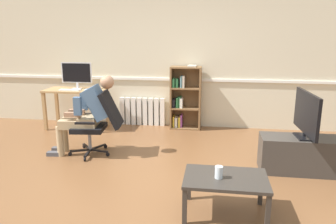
# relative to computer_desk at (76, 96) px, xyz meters

# --- Properties ---
(ground_plane) EXTENTS (18.00, 18.00, 0.00)m
(ground_plane) POSITION_rel_computer_desk_xyz_m (1.81, -2.15, -0.63)
(ground_plane) COLOR brown
(back_wall) EXTENTS (12.00, 0.13, 2.70)m
(back_wall) POSITION_rel_computer_desk_xyz_m (1.81, 0.50, 0.72)
(back_wall) COLOR beige
(back_wall) RESTS_ON ground_plane
(computer_desk) EXTENTS (1.13, 0.56, 0.76)m
(computer_desk) POSITION_rel_computer_desk_xyz_m (0.00, 0.00, 0.00)
(computer_desk) COLOR tan
(computer_desk) RESTS_ON ground_plane
(imac_monitor) EXTENTS (0.60, 0.14, 0.50)m
(imac_monitor) POSITION_rel_computer_desk_xyz_m (0.01, 0.08, 0.41)
(imac_monitor) COLOR silver
(imac_monitor) RESTS_ON computer_desk
(keyboard) EXTENTS (0.39, 0.12, 0.02)m
(keyboard) POSITION_rel_computer_desk_xyz_m (-0.05, -0.14, 0.13)
(keyboard) COLOR white
(keyboard) RESTS_ON computer_desk
(computer_mouse) EXTENTS (0.06, 0.10, 0.03)m
(computer_mouse) POSITION_rel_computer_desk_xyz_m (0.26, -0.12, 0.14)
(computer_mouse) COLOR white
(computer_mouse) RESTS_ON computer_desk
(bookshelf) EXTENTS (0.57, 0.29, 1.21)m
(bookshelf) POSITION_rel_computer_desk_xyz_m (2.04, 0.29, -0.06)
(bookshelf) COLOR brown
(bookshelf) RESTS_ON ground_plane
(radiator) EXTENTS (0.90, 0.08, 0.55)m
(radiator) POSITION_rel_computer_desk_xyz_m (1.20, 0.39, -0.36)
(radiator) COLOR white
(radiator) RESTS_ON ground_plane
(office_chair) EXTENTS (0.82, 0.63, 0.97)m
(office_chair) POSITION_rel_computer_desk_xyz_m (0.92, -1.28, -0.11)
(office_chair) COLOR black
(office_chair) RESTS_ON ground_plane
(person_seated) EXTENTS (1.04, 0.42, 1.20)m
(person_seated) POSITION_rel_computer_desk_xyz_m (0.75, -1.29, 0.02)
(person_seated) COLOR tan
(person_seated) RESTS_ON ground_plane
(tv_stand) EXTENTS (1.08, 0.42, 0.47)m
(tv_stand) POSITION_rel_computer_desk_xyz_m (3.78, -1.51, -0.39)
(tv_stand) COLOR #3D3833
(tv_stand) RESTS_ON ground_plane
(tv_screen) EXTENTS (0.22, 0.87, 0.59)m
(tv_screen) POSITION_rel_computer_desk_xyz_m (3.78, -1.51, 0.15)
(tv_screen) COLOR black
(tv_screen) RESTS_ON tv_stand
(coffee_table) EXTENTS (0.83, 0.56, 0.40)m
(coffee_table) POSITION_rel_computer_desk_xyz_m (2.75, -2.70, -0.28)
(coffee_table) COLOR #332D28
(coffee_table) RESTS_ON ground_plane
(drinking_glass) EXTENTS (0.08, 0.08, 0.12)m
(drinking_glass) POSITION_rel_computer_desk_xyz_m (2.68, -2.73, -0.17)
(drinking_glass) COLOR silver
(drinking_glass) RESTS_ON coffee_table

